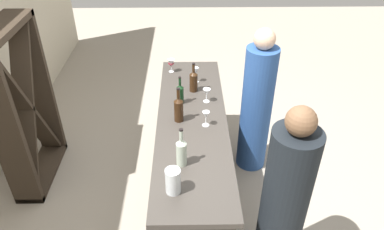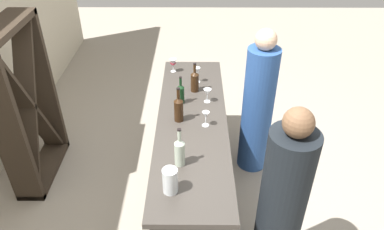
% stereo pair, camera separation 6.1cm
% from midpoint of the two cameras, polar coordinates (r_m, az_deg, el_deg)
% --- Properties ---
extents(ground_plane, '(12.00, 12.00, 0.00)m').
position_cam_midpoint_polar(ground_plane, '(3.92, 0.46, -11.83)').
color(ground_plane, '#9E9384').
extents(bar_counter, '(2.35, 0.63, 0.93)m').
position_cam_midpoint_polar(bar_counter, '(3.60, 0.49, -6.69)').
color(bar_counter, '#2A2723').
rests_on(bar_counter, ground).
extents(wine_rack, '(0.91, 0.28, 1.70)m').
position_cam_midpoint_polar(wine_rack, '(3.96, -24.09, 1.16)').
color(wine_rack, '#33281E').
rests_on(wine_rack, ground).
extents(wine_bottle_leftmost_clear_pale, '(0.08, 0.08, 0.34)m').
position_cam_midpoint_polar(wine_bottle_leftmost_clear_pale, '(2.76, -1.30, -5.67)').
color(wine_bottle_leftmost_clear_pale, '#B7C6B2').
rests_on(wine_bottle_leftmost_clear_pale, bar_counter).
extents(wine_bottle_second_left_amber_brown, '(0.08, 0.08, 0.34)m').
position_cam_midpoint_polar(wine_bottle_second_left_amber_brown, '(3.23, -1.56, 1.05)').
color(wine_bottle_second_left_amber_brown, '#331E0F').
rests_on(wine_bottle_second_left_amber_brown, bar_counter).
extents(wine_bottle_center_dark_green, '(0.07, 0.07, 0.29)m').
position_cam_midpoint_polar(wine_bottle_center_dark_green, '(3.49, -1.26, 3.43)').
color(wine_bottle_center_dark_green, black).
rests_on(wine_bottle_center_dark_green, bar_counter).
extents(wine_bottle_second_right_amber_brown, '(0.08, 0.08, 0.31)m').
position_cam_midpoint_polar(wine_bottle_second_right_amber_brown, '(3.69, 0.91, 5.41)').
color(wine_bottle_second_right_amber_brown, '#331E0F').
rests_on(wine_bottle_second_right_amber_brown, bar_counter).
extents(wine_glass_near_left, '(0.07, 0.07, 0.14)m').
position_cam_midpoint_polar(wine_glass_near_left, '(3.52, 2.92, 3.50)').
color(wine_glass_near_left, white).
rests_on(wine_glass_near_left, bar_counter).
extents(wine_glass_near_center, '(0.06, 0.06, 0.14)m').
position_cam_midpoint_polar(wine_glass_near_center, '(3.18, 2.71, -0.14)').
color(wine_glass_near_center, white).
rests_on(wine_glass_near_center, bar_counter).
extents(wine_glass_near_right, '(0.07, 0.07, 0.17)m').
position_cam_midpoint_polar(wine_glass_near_right, '(3.84, 1.27, 6.77)').
color(wine_glass_near_right, white).
rests_on(wine_glass_near_right, bar_counter).
extents(wine_glass_far_left, '(0.08, 0.08, 0.15)m').
position_cam_midpoint_polar(wine_glass_far_left, '(4.07, -2.55, 8.08)').
color(wine_glass_far_left, white).
rests_on(wine_glass_far_left, bar_counter).
extents(water_pitcher, '(0.11, 0.11, 0.20)m').
position_cam_midpoint_polar(water_pitcher, '(2.58, -2.74, -10.23)').
color(water_pitcher, silver).
rests_on(water_pitcher, bar_counter).
extents(person_left_guest, '(0.40, 0.40, 1.62)m').
position_cam_midpoint_polar(person_left_guest, '(3.84, 10.68, 1.06)').
color(person_left_guest, '#284C8C').
rests_on(person_left_guest, ground).
extents(person_center_guest, '(0.36, 0.36, 1.63)m').
position_cam_midpoint_polar(person_center_guest, '(2.85, 14.39, -13.87)').
color(person_center_guest, black).
rests_on(person_center_guest, ground).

